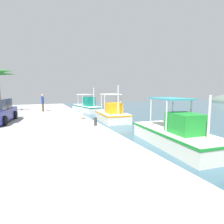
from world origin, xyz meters
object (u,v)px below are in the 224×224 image
Objects in this scene: fishing_boat_third at (176,134)px; mooring_bollard_nearest at (95,121)px; pelican at (82,114)px; fishing_boat_second at (112,115)px; fisherman_standing at (43,102)px; fishing_boat_nearest at (87,107)px.

fishing_boat_third is 11.61× the size of mooring_bollard_nearest.
pelican reaches higher than mooring_bollard_nearest.
fishing_boat_second is 7.15m from fisherman_standing.
fishing_boat_third is at bearing 48.65° from mooring_bollard_nearest.
fishing_boat_nearest is 13.13× the size of mooring_bollard_nearest.
mooring_bollard_nearest is (8.97, 2.71, -0.70)m from fisherman_standing.
fishing_boat_nearest reaches higher than fisherman_standing.
fishing_boat_nearest is 8.56m from fishing_boat_second.
fishing_boat_third is at bearing 27.23° from fisherman_standing.
fisherman_standing is at bearing -49.83° from fishing_boat_nearest.
fishing_boat_nearest is 16.94m from fishing_boat_third.
fishing_boat_second is at bearing 1.55° from fishing_boat_nearest.
fishing_boat_nearest reaches higher than mooring_bollard_nearest.
mooring_bollard_nearest is (13.87, -3.09, 0.39)m from fishing_boat_nearest.
fishing_boat_nearest is at bearing 163.45° from pelican.
fisherman_standing reaches higher than mooring_bollard_nearest.
fisherman_standing is 9.40m from mooring_bollard_nearest.
fishing_boat_nearest is 6.98× the size of pelican.
fishing_boat_third is at bearing 1.11° from fishing_boat_second.
fishing_boat_third reaches higher than fisherman_standing.
pelican is at bearing -175.98° from mooring_bollard_nearest.
fishing_boat_second is 4.90× the size of pelican.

